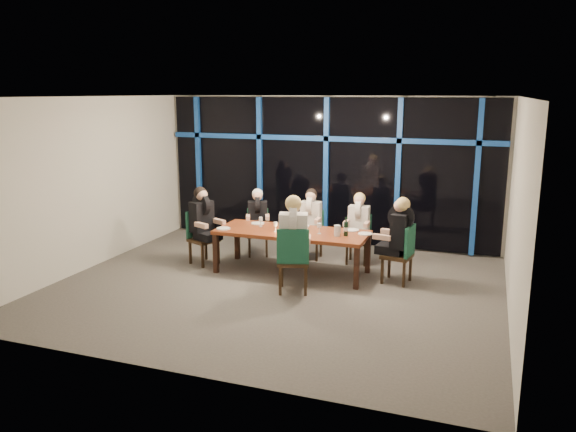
% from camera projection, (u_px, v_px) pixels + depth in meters
% --- Properties ---
extents(room, '(7.04, 7.00, 3.02)m').
position_uv_depth(room, '(275.00, 162.00, 8.59)').
color(room, '#5E5953').
rests_on(room, ground).
extents(window_wall, '(6.86, 0.43, 2.94)m').
position_uv_depth(window_wall, '(327.00, 169.00, 11.38)').
color(window_wall, black).
rests_on(window_wall, ground).
extents(dining_table, '(2.60, 1.00, 0.75)m').
position_uv_depth(dining_table, '(292.00, 235.00, 9.61)').
color(dining_table, brown).
rests_on(dining_table, ground).
extents(chair_far_left, '(0.53, 0.53, 0.88)m').
position_uv_depth(chair_far_left, '(258.00, 229.00, 10.78)').
color(chair_far_left, black).
rests_on(chair_far_left, ground).
extents(chair_far_mid, '(0.44, 0.44, 0.90)m').
position_uv_depth(chair_far_mid, '(311.00, 231.00, 10.57)').
color(chair_far_mid, black).
rests_on(chair_far_mid, ground).
extents(chair_far_right, '(0.42, 0.42, 0.89)m').
position_uv_depth(chair_far_right, '(359.00, 236.00, 10.27)').
color(chair_far_right, black).
rests_on(chair_far_right, ground).
extents(chair_end_left, '(0.59, 0.59, 0.97)m').
position_uv_depth(chair_end_left, '(201.00, 234.00, 10.21)').
color(chair_end_left, black).
rests_on(chair_end_left, ground).
extents(chair_end_right, '(0.52, 0.52, 0.98)m').
position_uv_depth(chair_end_right, '(402.00, 251.00, 9.11)').
color(chair_end_right, black).
rests_on(chair_end_right, ground).
extents(chair_near_mid, '(0.61, 0.61, 1.05)m').
position_uv_depth(chair_near_mid, '(293.00, 257.00, 8.64)').
color(chair_near_mid, black).
rests_on(chair_near_mid, ground).
extents(diner_far_left, '(0.54, 0.60, 0.85)m').
position_uv_depth(diner_far_left, '(258.00, 212.00, 10.64)').
color(diner_far_left, black).
rests_on(diner_far_left, ground).
extents(diner_far_mid, '(0.46, 0.57, 0.88)m').
position_uv_depth(diner_far_mid, '(311.00, 213.00, 10.42)').
color(diner_far_mid, beige).
rests_on(diner_far_mid, ground).
extents(diner_far_right, '(0.45, 0.56, 0.87)m').
position_uv_depth(diner_far_right, '(359.00, 218.00, 10.12)').
color(diner_far_right, beige).
rests_on(diner_far_right, ground).
extents(diner_end_left, '(0.66, 0.61, 0.94)m').
position_uv_depth(diner_end_left, '(203.00, 214.00, 10.07)').
color(diner_end_left, black).
rests_on(diner_end_left, ground).
extents(diner_end_right, '(0.64, 0.52, 0.95)m').
position_uv_depth(diner_end_right, '(399.00, 227.00, 9.06)').
color(diner_end_right, black).
rests_on(diner_end_right, ground).
extents(diner_near_mid, '(0.62, 0.71, 1.03)m').
position_uv_depth(diner_near_mid, '(294.00, 229.00, 8.64)').
color(diner_near_mid, beige).
rests_on(diner_near_mid, ground).
extents(plate_far_left, '(0.24, 0.24, 0.01)m').
position_uv_depth(plate_far_left, '(258.00, 223.00, 10.10)').
color(plate_far_left, white).
rests_on(plate_far_left, dining_table).
extents(plate_far_mid, '(0.24, 0.24, 0.01)m').
position_uv_depth(plate_far_mid, '(303.00, 226.00, 9.91)').
color(plate_far_mid, white).
rests_on(plate_far_mid, dining_table).
extents(plate_far_right, '(0.24, 0.24, 0.01)m').
position_uv_depth(plate_far_right, '(352.00, 230.00, 9.62)').
color(plate_far_right, white).
rests_on(plate_far_right, dining_table).
extents(plate_end_left, '(0.24, 0.24, 0.01)m').
position_uv_depth(plate_end_left, '(223.00, 228.00, 9.73)').
color(plate_end_left, white).
rests_on(plate_end_left, dining_table).
extents(plate_end_right, '(0.24, 0.24, 0.01)m').
position_uv_depth(plate_end_right, '(365.00, 234.00, 9.36)').
color(plate_end_right, white).
rests_on(plate_end_right, dining_table).
extents(plate_near_mid, '(0.24, 0.24, 0.01)m').
position_uv_depth(plate_near_mid, '(295.00, 236.00, 9.24)').
color(plate_near_mid, white).
rests_on(plate_near_mid, dining_table).
extents(wine_bottle, '(0.07, 0.07, 0.32)m').
position_uv_depth(wine_bottle, '(346.00, 229.00, 9.23)').
color(wine_bottle, black).
rests_on(wine_bottle, dining_table).
extents(water_pitcher, '(0.11, 0.10, 0.18)m').
position_uv_depth(water_pitcher, '(337.00, 231.00, 9.22)').
color(water_pitcher, silver).
rests_on(water_pitcher, dining_table).
extents(tea_light, '(0.05, 0.05, 0.03)m').
position_uv_depth(tea_light, '(280.00, 232.00, 9.43)').
color(tea_light, '#FFA24C').
rests_on(tea_light, dining_table).
extents(wine_glass_a, '(0.06, 0.06, 0.17)m').
position_uv_depth(wine_glass_a, '(276.00, 225.00, 9.51)').
color(wine_glass_a, silver).
rests_on(wine_glass_a, dining_table).
extents(wine_glass_b, '(0.07, 0.07, 0.18)m').
position_uv_depth(wine_glass_b, '(302.00, 221.00, 9.72)').
color(wine_glass_b, silver).
rests_on(wine_glass_b, dining_table).
extents(wine_glass_c, '(0.07, 0.07, 0.18)m').
position_uv_depth(wine_glass_c, '(319.00, 226.00, 9.37)').
color(wine_glass_c, silver).
rests_on(wine_glass_c, dining_table).
extents(wine_glass_d, '(0.07, 0.07, 0.17)m').
position_uv_depth(wine_glass_d, '(261.00, 220.00, 9.88)').
color(wine_glass_d, silver).
rests_on(wine_glass_d, dining_table).
extents(wine_glass_e, '(0.06, 0.06, 0.16)m').
position_uv_depth(wine_glass_e, '(345.00, 225.00, 9.47)').
color(wine_glass_e, silver).
rests_on(wine_glass_e, dining_table).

